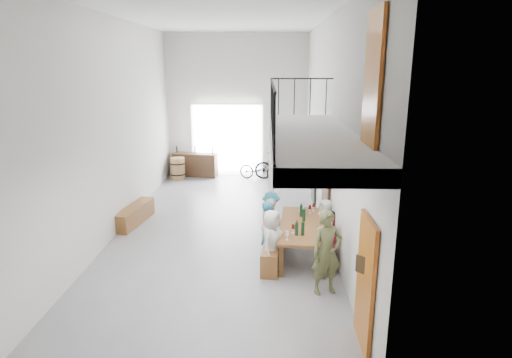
{
  "coord_description": "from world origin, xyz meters",
  "views": [
    {
      "loc": [
        1.18,
        -10.85,
        4.28
      ],
      "look_at": [
        0.91,
        -0.5,
        1.53
      ],
      "focal_mm": 30.0,
      "sensor_mm": 36.0,
      "label": 1
    }
  ],
  "objects_px": {
    "oak_barrel": "(178,169)",
    "bicycle_near": "(260,169)",
    "serving_counter": "(195,165)",
    "tasting_table": "(302,227)",
    "side_bench": "(135,215)",
    "host_standing": "(327,252)",
    "bench_inner": "(273,246)"
  },
  "relations": [
    {
      "from": "tasting_table",
      "to": "serving_counter",
      "type": "distance_m",
      "value": 8.22
    },
    {
      "from": "bicycle_near",
      "to": "side_bench",
      "type": "bearing_deg",
      "value": 161.66
    },
    {
      "from": "side_bench",
      "to": "serving_counter",
      "type": "bearing_deg",
      "value": 81.15
    },
    {
      "from": "oak_barrel",
      "to": "serving_counter",
      "type": "relative_size",
      "value": 0.48
    },
    {
      "from": "bicycle_near",
      "to": "serving_counter",
      "type": "bearing_deg",
      "value": 96.16
    },
    {
      "from": "oak_barrel",
      "to": "host_standing",
      "type": "distance_m",
      "value": 9.64
    },
    {
      "from": "tasting_table",
      "to": "bicycle_near",
      "type": "height_order",
      "value": "bicycle_near"
    },
    {
      "from": "serving_counter",
      "to": "bicycle_near",
      "type": "bearing_deg",
      "value": -1.27
    },
    {
      "from": "tasting_table",
      "to": "bicycle_near",
      "type": "relative_size",
      "value": 1.51
    },
    {
      "from": "serving_counter",
      "to": "bicycle_near",
      "type": "distance_m",
      "value": 2.64
    },
    {
      "from": "oak_barrel",
      "to": "bench_inner",
      "type": "bearing_deg",
      "value": -62.24
    },
    {
      "from": "oak_barrel",
      "to": "host_standing",
      "type": "xyz_separation_m",
      "value": [
        4.61,
        -8.46,
        0.42
      ]
    },
    {
      "from": "serving_counter",
      "to": "bench_inner",
      "type": "bearing_deg",
      "value": -58.27
    },
    {
      "from": "side_bench",
      "to": "serving_counter",
      "type": "xyz_separation_m",
      "value": [
        0.83,
        5.32,
        0.21
      ]
    },
    {
      "from": "bench_inner",
      "to": "host_standing",
      "type": "xyz_separation_m",
      "value": [
        0.99,
        -1.58,
        0.58
      ]
    },
    {
      "from": "bench_inner",
      "to": "bicycle_near",
      "type": "bearing_deg",
      "value": 99.37
    },
    {
      "from": "bench_inner",
      "to": "bicycle_near",
      "type": "relative_size",
      "value": 1.36
    },
    {
      "from": "oak_barrel",
      "to": "bicycle_near",
      "type": "bearing_deg",
      "value": 0.4
    },
    {
      "from": "side_bench",
      "to": "bicycle_near",
      "type": "height_order",
      "value": "bicycle_near"
    },
    {
      "from": "bench_inner",
      "to": "bicycle_near",
      "type": "xyz_separation_m",
      "value": [
        -0.42,
        6.9,
        0.18
      ]
    },
    {
      "from": "tasting_table",
      "to": "oak_barrel",
      "type": "xyz_separation_m",
      "value": [
        -4.27,
        6.83,
        -0.28
      ]
    },
    {
      "from": "oak_barrel",
      "to": "bicycle_near",
      "type": "relative_size",
      "value": 0.51
    },
    {
      "from": "bench_inner",
      "to": "side_bench",
      "type": "bearing_deg",
      "value": 157.54
    },
    {
      "from": "host_standing",
      "to": "oak_barrel",
      "type": "bearing_deg",
      "value": 101.21
    },
    {
      "from": "oak_barrel",
      "to": "bicycle_near",
      "type": "xyz_separation_m",
      "value": [
        3.2,
        0.02,
        0.01
      ]
    },
    {
      "from": "host_standing",
      "to": "bicycle_near",
      "type": "xyz_separation_m",
      "value": [
        -1.41,
        8.48,
        -0.41
      ]
    },
    {
      "from": "bench_inner",
      "to": "host_standing",
      "type": "relative_size",
      "value": 1.34
    },
    {
      "from": "bench_inner",
      "to": "side_bench",
      "type": "height_order",
      "value": "bench_inner"
    },
    {
      "from": "oak_barrel",
      "to": "tasting_table",
      "type": "bearing_deg",
      "value": -57.96
    },
    {
      "from": "host_standing",
      "to": "side_bench",
      "type": "bearing_deg",
      "value": 125.56
    },
    {
      "from": "bicycle_near",
      "to": "oak_barrel",
      "type": "bearing_deg",
      "value": 107.37
    },
    {
      "from": "bench_inner",
      "to": "tasting_table",
      "type": "bearing_deg",
      "value": 10.23
    }
  ]
}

